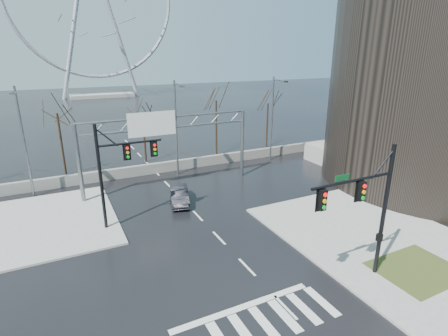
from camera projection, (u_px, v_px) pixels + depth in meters
ground at (247, 267)px, 21.59m from camera, size 260.00×260.00×0.00m
sidewalk_right_ext at (344, 220)px, 27.50m from camera, size 12.00×10.00×0.15m
sidewalk_far at (47, 222)px, 27.12m from camera, size 10.00×12.00×0.15m
grass_strip at (417, 269)px, 21.10m from camera, size 5.00×4.00×0.02m
tower_podium at (430, 158)px, 40.34m from camera, size 22.00×18.00×2.00m
barrier_wall at (156, 168)px, 38.43m from camera, size 52.00×0.50×1.10m
signal_mast_near at (369, 204)px, 18.81m from camera, size 5.52×0.41×8.00m
signal_mast_far at (116, 166)px, 25.22m from camera, size 4.72×0.41×8.00m
sign_gantry at (164, 137)px, 32.53m from camera, size 16.36×0.40×7.60m
streetlight_left at (23, 135)px, 30.12m from camera, size 0.50×2.55×10.00m
streetlight_mid at (177, 121)px, 36.03m from camera, size 0.50×2.55×10.00m
streetlight_right at (274, 113)px, 41.11m from camera, size 0.50×2.55×10.00m
tree_left at (58, 121)px, 35.89m from camera, size 3.75×3.75×7.50m
tree_center at (143, 120)px, 40.80m from camera, size 3.25×3.25×6.50m
tree_right at (216, 107)px, 43.43m from camera, size 3.90×3.90×7.80m
tree_far_right at (268, 108)px, 47.49m from camera, size 3.40×3.40×6.80m
ferris_wheel at (92, 1)px, 96.28m from camera, size 45.00×6.00×50.91m
car at (179, 195)px, 30.68m from camera, size 2.57×4.54×1.42m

